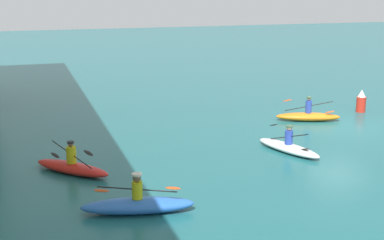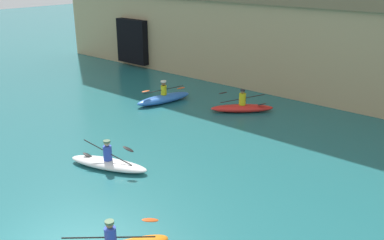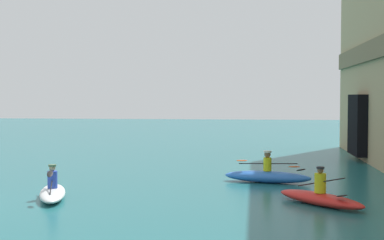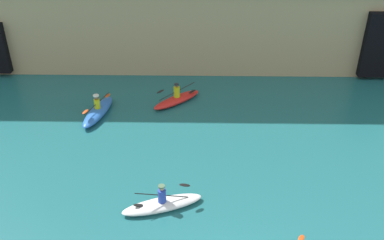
# 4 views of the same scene
# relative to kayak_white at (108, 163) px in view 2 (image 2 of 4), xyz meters

# --- Properties ---
(kayak_white) EXTENTS (3.15, 1.74, 1.06)m
(kayak_white) POSITION_rel_kayak_white_xyz_m (0.00, 0.00, 0.00)
(kayak_white) COLOR white
(kayak_white) RESTS_ON ground
(kayak_blue) EXTENTS (1.45, 3.33, 1.18)m
(kayak_blue) POSITION_rel_kayak_white_xyz_m (-3.82, 6.81, 0.05)
(kayak_blue) COLOR blue
(kayak_blue) RESTS_ON ground
(kayak_red) EXTENTS (2.76, 2.66, 1.14)m
(kayak_red) POSITION_rel_kayak_white_xyz_m (0.15, 8.25, 0.03)
(kayak_red) COLOR red
(kayak_red) RESTS_ON ground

